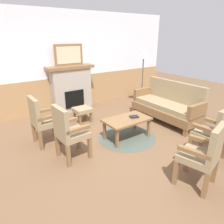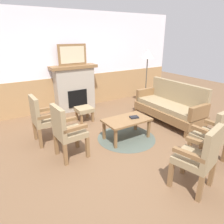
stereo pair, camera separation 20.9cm
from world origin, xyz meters
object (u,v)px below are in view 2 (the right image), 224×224
object	(u,v)px
coffee_table	(127,121)
armchair_front_center	(200,156)
framed_picture	(72,55)
book_on_table	(134,117)
footstool	(84,110)
couch	(170,107)
armchair_front_left	(214,134)
floor_lamp_by_couch	(148,58)
armchair_by_window_left	(42,117)
armchair_near_fireplace	(66,130)
fireplace	(75,88)

from	to	relation	value
coffee_table	armchair_front_center	bearing A→B (deg)	-92.13
framed_picture	book_on_table	size ratio (longest dim) A/B	4.55
footstool	couch	bearing A→B (deg)	-33.39
armchair_front_left	floor_lamp_by_couch	distance (m)	3.23
footstool	armchair_by_window_left	xyz separation A→B (m)	(-1.15, -0.56, 0.25)
couch	armchair_by_window_left	xyz separation A→B (m)	(-2.94, 0.62, 0.14)
footstool	framed_picture	bearing A→B (deg)	80.57
framed_picture	armchair_front_center	world-z (taller)	framed_picture
coffee_table	armchair_by_window_left	bearing A→B (deg)	152.75
armchair_near_fireplace	book_on_table	bearing A→B (deg)	-0.53
couch	armchair_front_center	xyz separation A→B (m)	(-1.50, -1.91, 0.14)
floor_lamp_by_couch	coffee_table	bearing A→B (deg)	-140.70
fireplace	armchair_front_left	world-z (taller)	fireplace
armchair_near_fireplace	armchair_by_window_left	xyz separation A→B (m)	(-0.20, 0.79, 0.00)
fireplace	couch	distance (m)	2.68
armchair_front_center	fireplace	bearing A→B (deg)	91.87
fireplace	armchair_near_fireplace	distance (m)	2.53
footstool	armchair_by_window_left	bearing A→B (deg)	-154.26
footstool	armchair_front_left	bearing A→B (deg)	-69.31
armchair_near_fireplace	armchair_by_window_left	world-z (taller)	same
coffee_table	armchair_near_fireplace	bearing A→B (deg)	-179.38
fireplace	framed_picture	bearing A→B (deg)	90.00
framed_picture	armchair_front_left	xyz separation A→B (m)	(0.90, -3.73, -1.02)
fireplace	armchair_by_window_left	distance (m)	1.98
armchair_near_fireplace	armchair_by_window_left	size ratio (longest dim) A/B	1.00
armchair_front_left	framed_picture	bearing A→B (deg)	103.60
armchair_front_left	floor_lamp_by_couch	world-z (taller)	floor_lamp_by_couch
armchair_by_window_left	armchair_front_left	xyz separation A→B (m)	(2.21, -2.25, 0.00)
armchair_near_fireplace	armchair_front_center	bearing A→B (deg)	-54.58
fireplace	coffee_table	xyz separation A→B (m)	(0.20, -2.26, -0.27)
footstool	armchair_near_fireplace	bearing A→B (deg)	-125.33
book_on_table	armchair_near_fireplace	size ratio (longest dim) A/B	0.18
fireplace	armchair_front_center	xyz separation A→B (m)	(0.13, -4.02, -0.11)
armchair_near_fireplace	couch	bearing A→B (deg)	3.51
footstool	armchair_near_fireplace	xyz separation A→B (m)	(-0.95, -1.34, 0.25)
coffee_table	fireplace	bearing A→B (deg)	94.96
framed_picture	coffee_table	world-z (taller)	framed_picture
framed_picture	book_on_table	world-z (taller)	framed_picture
book_on_table	armchair_front_center	distance (m)	1.75
couch	armchair_near_fireplace	world-z (taller)	same
footstool	book_on_table	bearing A→B (deg)	-69.13
coffee_table	armchair_near_fireplace	world-z (taller)	armchair_near_fireplace
framed_picture	floor_lamp_by_couch	distance (m)	2.13
couch	coffee_table	distance (m)	1.44
fireplace	armchair_front_left	bearing A→B (deg)	-76.40
couch	armchair_by_window_left	size ratio (longest dim) A/B	1.84
framed_picture	book_on_table	xyz separation A→B (m)	(0.36, -2.29, -1.10)
couch	armchair_front_center	size ratio (longest dim) A/B	1.84
floor_lamp_by_couch	fireplace	bearing A→B (deg)	157.29
couch	armchair_front_left	bearing A→B (deg)	-114.09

